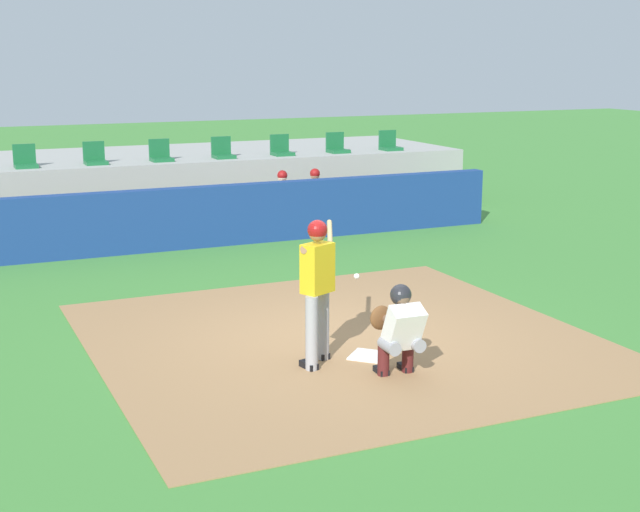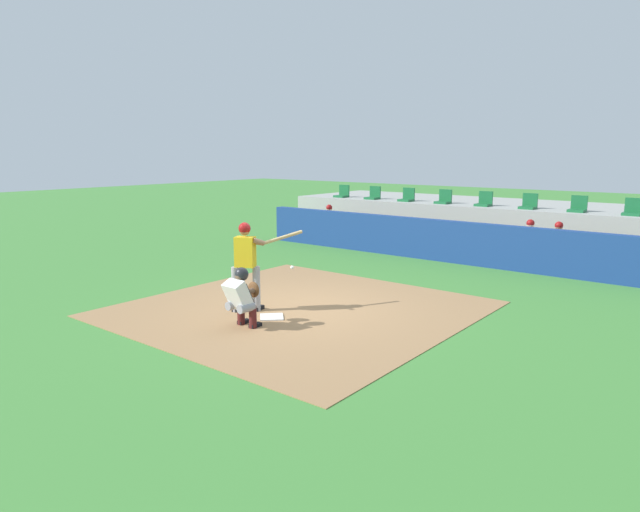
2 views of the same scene
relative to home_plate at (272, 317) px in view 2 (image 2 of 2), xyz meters
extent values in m
plane|color=#428438|center=(0.00, 0.80, -0.02)|extent=(80.00, 80.00, 0.00)
cube|color=#9E754C|center=(0.00, 0.80, -0.02)|extent=(6.40, 6.40, 0.01)
cube|color=white|center=(0.00, 0.00, 0.00)|extent=(0.62, 0.62, 0.02)
cylinder|color=#99999E|center=(-0.84, -0.14, 0.44)|extent=(0.15, 0.15, 0.92)
cylinder|color=#99999E|center=(-0.56, 0.16, 0.44)|extent=(0.15, 0.15, 0.92)
cube|color=gold|center=(-0.70, 0.01, 1.20)|extent=(0.45, 0.38, 0.60)
sphere|color=#996B4C|center=(-0.70, 0.01, 1.63)|extent=(0.21, 0.21, 0.21)
sphere|color=maroon|center=(-0.70, 0.01, 1.66)|extent=(0.24, 0.24, 0.24)
cylinder|color=#996B4C|center=(-0.66, 0.11, 1.41)|extent=(0.54, 0.37, 0.18)
cylinder|color=#996B4C|center=(-0.46, 0.15, 1.41)|extent=(0.19, 0.27, 0.17)
cylinder|color=tan|center=(-0.25, 0.63, 1.45)|extent=(0.40, 0.80, 0.24)
cube|color=black|center=(-0.86, -0.08, 0.02)|extent=(0.17, 0.28, 0.09)
cube|color=black|center=(-0.57, 0.22, 0.02)|extent=(0.17, 0.28, 0.09)
cylinder|color=gray|center=(-0.15, -0.81, 0.40)|extent=(0.17, 0.33, 0.16)
cylinder|color=#4C1919|center=(-0.15, -0.66, 0.19)|extent=(0.14, 0.14, 0.42)
cube|color=black|center=(-0.15, -0.60, 0.02)|extent=(0.12, 0.24, 0.08)
cylinder|color=gray|center=(0.17, -0.82, 0.40)|extent=(0.17, 0.33, 0.16)
cylinder|color=#4C1919|center=(0.17, -0.67, 0.19)|extent=(0.14, 0.14, 0.42)
cube|color=black|center=(0.17, -0.61, 0.02)|extent=(0.12, 0.24, 0.08)
cube|color=white|center=(0.00, -0.87, 0.62)|extent=(0.42, 0.45, 0.57)
cube|color=#2D2D33|center=(0.01, -0.75, 0.62)|extent=(0.39, 0.27, 0.45)
sphere|color=brown|center=(0.01, -0.79, 0.96)|extent=(0.21, 0.21, 0.21)
sphere|color=#232328|center=(0.01, -0.77, 0.98)|extent=(0.25, 0.25, 0.25)
cylinder|color=brown|center=(-0.03, -0.64, 0.62)|extent=(0.12, 0.45, 0.10)
ellipsoid|color=brown|center=(-0.06, -0.41, 0.62)|extent=(0.28, 0.13, 0.30)
sphere|color=white|center=(0.08, 0.52, 0.90)|extent=(0.07, 0.07, 0.07)
cube|color=navy|center=(0.00, 7.30, 0.58)|extent=(13.00, 0.30, 1.20)
cube|color=olive|center=(0.00, 8.30, 0.20)|extent=(11.80, 0.44, 0.45)
cylinder|color=#939399|center=(-5.09, 8.05, 0.47)|extent=(0.15, 0.40, 0.15)
cylinder|color=#939399|center=(-5.09, 7.85, 0.20)|extent=(0.13, 0.13, 0.45)
cube|color=maroon|center=(-5.09, 7.80, 0.02)|extent=(0.11, 0.24, 0.08)
cylinder|color=#939399|center=(-4.83, 8.05, 0.47)|extent=(0.15, 0.40, 0.15)
cylinder|color=#939399|center=(-4.83, 7.85, 0.20)|extent=(0.13, 0.13, 0.45)
cube|color=maroon|center=(-4.83, 7.80, 0.02)|extent=(0.11, 0.24, 0.08)
cube|color=white|center=(-4.96, 8.27, 0.74)|extent=(0.36, 0.22, 0.54)
sphere|color=tan|center=(-4.96, 8.27, 1.13)|extent=(0.20, 0.20, 0.20)
sphere|color=maroon|center=(-4.96, 8.27, 1.17)|extent=(0.22, 0.22, 0.22)
cylinder|color=tan|center=(-5.16, 8.13, 0.63)|extent=(0.09, 0.41, 0.22)
cylinder|color=tan|center=(-4.76, 8.13, 0.63)|extent=(0.09, 0.41, 0.22)
cylinder|color=#939399|center=(2.02, 8.05, 0.47)|extent=(0.15, 0.40, 0.15)
cylinder|color=#939399|center=(2.02, 7.85, 0.20)|extent=(0.13, 0.13, 0.45)
cube|color=maroon|center=(2.02, 7.80, 0.02)|extent=(0.11, 0.24, 0.08)
cylinder|color=#939399|center=(2.28, 8.05, 0.47)|extent=(0.15, 0.40, 0.15)
cylinder|color=#939399|center=(2.28, 7.85, 0.20)|extent=(0.13, 0.13, 0.45)
cube|color=maroon|center=(2.28, 7.80, 0.02)|extent=(0.11, 0.24, 0.08)
cube|color=white|center=(2.15, 8.27, 0.74)|extent=(0.36, 0.22, 0.54)
sphere|color=beige|center=(2.15, 8.27, 1.13)|extent=(0.20, 0.20, 0.20)
sphere|color=maroon|center=(2.15, 8.27, 1.17)|extent=(0.22, 0.22, 0.22)
cylinder|color=beige|center=(1.95, 8.13, 0.63)|extent=(0.09, 0.41, 0.22)
cylinder|color=beige|center=(2.35, 8.13, 0.63)|extent=(0.09, 0.41, 0.22)
cylinder|color=#939399|center=(2.78, 8.05, 0.47)|extent=(0.15, 0.40, 0.15)
cylinder|color=#939399|center=(2.78, 7.85, 0.20)|extent=(0.13, 0.13, 0.45)
cube|color=maroon|center=(2.78, 7.80, 0.02)|extent=(0.11, 0.24, 0.08)
cylinder|color=#939399|center=(3.04, 8.05, 0.47)|extent=(0.15, 0.40, 0.15)
cylinder|color=#939399|center=(3.04, 7.85, 0.20)|extent=(0.13, 0.13, 0.45)
cube|color=maroon|center=(3.04, 7.80, 0.02)|extent=(0.11, 0.24, 0.08)
cube|color=white|center=(2.91, 8.27, 0.74)|extent=(0.36, 0.22, 0.54)
sphere|color=#996B4C|center=(2.91, 8.27, 1.13)|extent=(0.20, 0.20, 0.20)
sphere|color=maroon|center=(2.91, 8.27, 1.17)|extent=(0.22, 0.22, 0.22)
cylinder|color=#996B4C|center=(2.71, 8.13, 0.63)|extent=(0.09, 0.41, 0.22)
cylinder|color=#996B4C|center=(3.11, 8.13, 0.63)|extent=(0.09, 0.41, 0.22)
cube|color=#9E9E99|center=(0.00, 11.70, 0.68)|extent=(15.00, 4.40, 1.40)
cube|color=#196033|center=(-5.78, 10.10, 1.42)|extent=(0.46, 0.46, 0.08)
cube|color=#196033|center=(-5.78, 10.30, 1.66)|extent=(0.46, 0.06, 0.40)
cube|color=#196033|center=(-4.33, 10.10, 1.42)|extent=(0.46, 0.46, 0.08)
cube|color=#196033|center=(-4.33, 10.30, 1.66)|extent=(0.46, 0.06, 0.40)
cube|color=#196033|center=(-2.89, 10.10, 1.42)|extent=(0.46, 0.46, 0.08)
cube|color=#196033|center=(-2.89, 10.30, 1.66)|extent=(0.46, 0.06, 0.40)
cube|color=#196033|center=(-1.44, 10.10, 1.42)|extent=(0.46, 0.46, 0.08)
cube|color=#196033|center=(-1.44, 10.30, 1.66)|extent=(0.46, 0.06, 0.40)
cube|color=#196033|center=(0.00, 10.10, 1.42)|extent=(0.46, 0.46, 0.08)
cube|color=#196033|center=(0.00, 10.30, 1.66)|extent=(0.46, 0.06, 0.40)
cube|color=#196033|center=(1.44, 10.10, 1.42)|extent=(0.46, 0.46, 0.08)
cube|color=#196033|center=(1.44, 10.30, 1.66)|extent=(0.46, 0.06, 0.40)
cube|color=#196033|center=(2.89, 10.10, 1.42)|extent=(0.46, 0.46, 0.08)
cube|color=#196033|center=(2.89, 10.30, 1.66)|extent=(0.46, 0.06, 0.40)
cube|color=#196033|center=(4.33, 10.10, 1.42)|extent=(0.46, 0.46, 0.08)
cube|color=#196033|center=(4.33, 10.30, 1.66)|extent=(0.46, 0.06, 0.40)
camera|label=1|loc=(-4.95, -9.56, 3.69)|focal=50.60mm
camera|label=2|loc=(7.15, -7.49, 3.14)|focal=31.23mm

